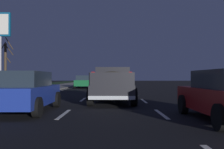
% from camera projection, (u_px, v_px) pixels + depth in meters
% --- Properties ---
extents(ground, '(144.00, 144.00, 0.00)m').
position_uv_depth(ground, '(112.00, 90.00, 27.17)').
color(ground, black).
extents(sidewalk_shoulder, '(108.00, 4.00, 0.12)m').
position_uv_depth(sidewalk_shoulder, '(43.00, 89.00, 27.18)').
color(sidewalk_shoulder, gray).
rests_on(sidewalk_shoulder, ground).
extents(lane_markings, '(108.00, 7.04, 0.01)m').
position_uv_depth(lane_markings, '(87.00, 88.00, 30.03)').
color(lane_markings, silver).
rests_on(lane_markings, ground).
extents(pickup_truck, '(5.45, 2.33, 1.87)m').
position_uv_depth(pickup_truck, '(113.00, 84.00, 13.48)').
color(pickup_truck, '#232328').
rests_on(pickup_truck, ground).
extents(sedan_green, '(4.45, 2.11, 1.54)m').
position_uv_depth(sedan_green, '(84.00, 82.00, 31.15)').
color(sedan_green, '#14592D').
rests_on(sedan_green, ground).
extents(sedan_silver, '(4.42, 2.05, 1.54)m').
position_uv_depth(sedan_silver, '(112.00, 82.00, 27.90)').
color(sedan_silver, '#B2B5BA').
rests_on(sedan_silver, ground).
extents(sedan_blue, '(4.41, 2.04, 1.54)m').
position_uv_depth(sedan_blue, '(25.00, 91.00, 9.69)').
color(sedan_blue, navy).
rests_on(sedan_blue, ground).
extents(gas_price_sign, '(0.27, 1.90, 7.30)m').
position_uv_depth(gas_price_sign, '(0.00, 32.00, 23.39)').
color(gas_price_sign, '#99999E').
rests_on(gas_price_sign, ground).
extents(bare_tree_far, '(1.47, 1.34, 5.85)m').
position_uv_depth(bare_tree_far, '(6.00, 64.00, 28.47)').
color(bare_tree_far, '#423323').
rests_on(bare_tree_far, ground).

